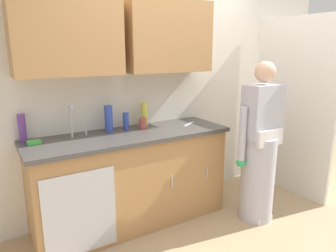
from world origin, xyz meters
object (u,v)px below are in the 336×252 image
object	(u,v)px
bottle_soap	(22,128)
cup_by_sink	(143,123)
bottle_water_short	(126,121)
bottle_dish_liquid	(144,114)
sponge	(34,142)
knife_on_counter	(189,124)
person_at_sink	(259,155)
sink	(81,142)
bottle_cleaner_spray	(109,119)

from	to	relation	value
bottle_soap	cup_by_sink	distance (m)	1.11
bottle_water_short	bottle_dish_liquid	bearing A→B (deg)	6.50
cup_by_sink	bottle_water_short	bearing A→B (deg)	161.55
bottle_dish_liquid	sponge	world-z (taller)	bottle_dish_liquid
bottle_dish_liquid	knife_on_counter	distance (m)	0.50
person_at_sink	bottle_soap	bearing A→B (deg)	157.81
cup_by_sink	sponge	size ratio (longest dim) A/B	0.94
knife_on_counter	sponge	xyz separation A→B (m)	(-1.55, 0.09, 0.01)
person_at_sink	bottle_water_short	size ratio (longest dim) A/B	9.45
cup_by_sink	knife_on_counter	distance (m)	0.52
cup_by_sink	sponge	xyz separation A→B (m)	(-1.04, -0.00, -0.04)
bottle_dish_liquid	cup_by_sink	bearing A→B (deg)	-127.18
sponge	bottle_water_short	bearing A→B (deg)	3.63
sink	bottle_soap	distance (m)	0.51
bottle_water_short	knife_on_counter	size ratio (longest dim) A/B	0.71
bottle_soap	bottle_dish_liquid	xyz separation A→B (m)	(1.16, -0.05, 0.00)
sink	bottle_cleaner_spray	distance (m)	0.39
sink	person_at_sink	bearing A→B (deg)	-20.67
bottle_soap	bottle_water_short	xyz separation A→B (m)	(0.94, -0.07, -0.04)
knife_on_counter	sponge	size ratio (longest dim) A/B	2.18
sink	cup_by_sink	bearing A→B (deg)	8.56
bottle_dish_liquid	bottle_cleaner_spray	distance (m)	0.40
person_at_sink	sink	bearing A→B (deg)	159.33
person_at_sink	cup_by_sink	world-z (taller)	person_at_sink
sink	cup_by_sink	world-z (taller)	sink
cup_by_sink	knife_on_counter	xyz separation A→B (m)	(0.51, -0.09, -0.05)
bottle_soap	bottle_water_short	distance (m)	0.95
sponge	sink	bearing A→B (deg)	-14.86
bottle_cleaner_spray	sponge	bearing A→B (deg)	-175.56
bottle_cleaner_spray	sponge	distance (m)	0.71
person_at_sink	bottle_dish_liquid	size ratio (longest dim) A/B	6.39
sink	person_at_sink	xyz separation A→B (m)	(1.61, -0.61, -0.23)
sink	cup_by_sink	size ratio (longest dim) A/B	4.83
bottle_dish_liquid	knife_on_counter	size ratio (longest dim) A/B	1.06
knife_on_counter	bottle_dish_liquid	bearing A→B (deg)	128.19
bottle_dish_liquid	knife_on_counter	world-z (taller)	bottle_dish_liquid
sink	bottle_water_short	bearing A→B (deg)	17.03
bottle_soap	bottle_dish_liquid	size ratio (longest dim) A/B	0.96
bottle_soap	sponge	size ratio (longest dim) A/B	2.22
sponge	cup_by_sink	bearing A→B (deg)	0.08
person_at_sink	bottle_dish_liquid	distance (m)	1.24
sink	knife_on_counter	distance (m)	1.18
bottle_soap	bottle_cleaner_spray	distance (m)	0.77
bottle_water_short	cup_by_sink	xyz separation A→B (m)	(0.16, -0.05, -0.03)
knife_on_counter	sink	bearing A→B (deg)	149.64
bottle_soap	bottle_dish_liquid	world-z (taller)	bottle_dish_liquid
person_at_sink	knife_on_counter	size ratio (longest dim) A/B	6.75
bottle_soap	sponge	xyz separation A→B (m)	(0.07, -0.13, -0.11)
bottle_dish_liquid	cup_by_sink	size ratio (longest dim) A/B	2.45
person_at_sink	cup_by_sink	xyz separation A→B (m)	(-0.95, 0.71, 0.30)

